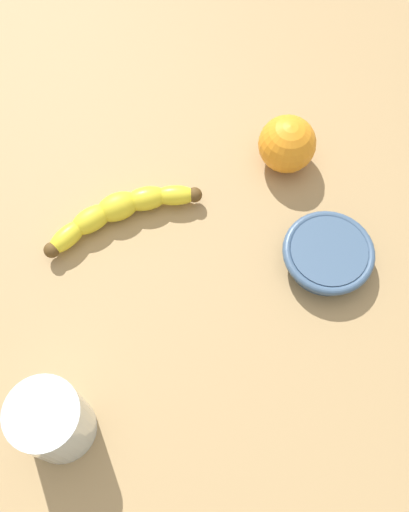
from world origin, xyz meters
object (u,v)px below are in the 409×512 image
object	(u,v)px
smoothie_glass	(53,422)
orange_fruit	(287,144)
ceramic_bowl	(328,255)
banana	(120,211)

from	to	relation	value
smoothie_glass	orange_fruit	bearing A→B (deg)	-36.03
smoothie_glass	orange_fruit	size ratio (longest dim) A/B	1.30
ceramic_bowl	orange_fruit	size ratio (longest dim) A/B	1.49
banana	ceramic_bowl	size ratio (longest dim) A/B	1.74
banana	ceramic_bowl	bearing A→B (deg)	142.31
banana	ceramic_bowl	xyz separation A→B (cm)	(-6.50, -28.75, 0.21)
smoothie_glass	ceramic_bowl	world-z (taller)	smoothie_glass
ceramic_bowl	banana	bearing A→B (deg)	77.26
ceramic_bowl	orange_fruit	xyz separation A→B (cm)	(16.65, 4.99, 2.01)
banana	ceramic_bowl	world-z (taller)	banana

